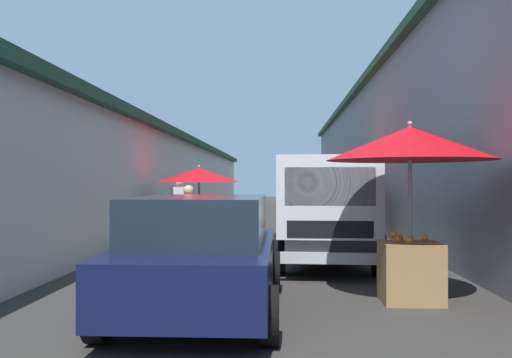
{
  "coord_description": "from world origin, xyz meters",
  "views": [
    {
      "loc": [
        -2.16,
        -0.36,
        1.63
      ],
      "look_at": [
        10.59,
        0.25,
        1.7
      ],
      "focal_mm": 38.07,
      "sensor_mm": 36.0,
      "label": 1
    }
  ],
  "objects_px": {
    "fruit_stall_far_right": "(323,176)",
    "fruit_stall_near_left": "(330,178)",
    "vendor_in_shade": "(179,202)",
    "plastic_stool": "(408,251)",
    "fruit_stall_far_left": "(201,186)",
    "vendor_by_crates": "(188,219)",
    "parked_scooter": "(377,225)",
    "hatchback_car": "(202,254)",
    "fruit_stall_mid_lane": "(410,163)",
    "delivery_truck": "(327,213)"
  },
  "relations": [
    {
      "from": "fruit_stall_far_left",
      "to": "fruit_stall_mid_lane",
      "type": "xyz_separation_m",
      "value": [
        -7.26,
        -3.99,
        0.38
      ]
    },
    {
      "from": "fruit_stall_near_left",
      "to": "hatchback_car",
      "type": "bearing_deg",
      "value": 167.02
    },
    {
      "from": "hatchback_car",
      "to": "delivery_truck",
      "type": "distance_m",
      "value": 4.05
    },
    {
      "from": "fruit_stall_mid_lane",
      "to": "delivery_truck",
      "type": "distance_m",
      "value": 3.03
    },
    {
      "from": "fruit_stall_near_left",
      "to": "vendor_by_crates",
      "type": "height_order",
      "value": "fruit_stall_near_left"
    },
    {
      "from": "fruit_stall_mid_lane",
      "to": "plastic_stool",
      "type": "xyz_separation_m",
      "value": [
        2.81,
        -0.62,
        -1.56
      ]
    },
    {
      "from": "fruit_stall_far_left",
      "to": "fruit_stall_far_right",
      "type": "bearing_deg",
      "value": -77.64
    },
    {
      "from": "plastic_stool",
      "to": "delivery_truck",
      "type": "bearing_deg",
      "value": 92.07
    },
    {
      "from": "fruit_stall_far_left",
      "to": "vendor_in_shade",
      "type": "xyz_separation_m",
      "value": [
        2.31,
        1.03,
        -0.52
      ]
    },
    {
      "from": "fruit_stall_far_right",
      "to": "parked_scooter",
      "type": "xyz_separation_m",
      "value": [
        -0.62,
        -1.41,
        -1.35
      ]
    },
    {
      "from": "fruit_stall_mid_lane",
      "to": "fruit_stall_far_right",
      "type": "relative_size",
      "value": 0.92
    },
    {
      "from": "fruit_stall_far_right",
      "to": "delivery_truck",
      "type": "xyz_separation_m",
      "value": [
        -5.25,
        0.33,
        -0.76
      ]
    },
    {
      "from": "parked_scooter",
      "to": "plastic_stool",
      "type": "relative_size",
      "value": 3.81
    },
    {
      "from": "vendor_by_crates",
      "to": "plastic_stool",
      "type": "xyz_separation_m",
      "value": [
        -0.43,
        -4.25,
        -0.57
      ]
    },
    {
      "from": "hatchback_car",
      "to": "fruit_stall_mid_lane",
      "type": "bearing_deg",
      "value": -73.07
    },
    {
      "from": "fruit_stall_near_left",
      "to": "hatchback_car",
      "type": "xyz_separation_m",
      "value": [
        -11.2,
        2.58,
        -1.03
      ]
    },
    {
      "from": "vendor_in_shade",
      "to": "plastic_stool",
      "type": "xyz_separation_m",
      "value": [
        -6.76,
        -5.64,
        -0.66
      ]
    },
    {
      "from": "fruit_stall_near_left",
      "to": "fruit_stall_far_right",
      "type": "relative_size",
      "value": 0.96
    },
    {
      "from": "fruit_stall_mid_lane",
      "to": "fruit_stall_far_right",
      "type": "xyz_separation_m",
      "value": [
        8.01,
        0.58,
        -0.09
      ]
    },
    {
      "from": "fruit_stall_far_right",
      "to": "vendor_by_crates",
      "type": "relative_size",
      "value": 1.72
    },
    {
      "from": "vendor_by_crates",
      "to": "vendor_in_shade",
      "type": "bearing_deg",
      "value": 12.39
    },
    {
      "from": "fruit_stall_far_right",
      "to": "plastic_stool",
      "type": "bearing_deg",
      "value": -166.96
    },
    {
      "from": "vendor_by_crates",
      "to": "parked_scooter",
      "type": "xyz_separation_m",
      "value": [
        4.14,
        -4.45,
        -0.45
      ]
    },
    {
      "from": "fruit_stall_mid_lane",
      "to": "parked_scooter",
      "type": "height_order",
      "value": "fruit_stall_mid_lane"
    },
    {
      "from": "hatchback_car",
      "to": "parked_scooter",
      "type": "distance_m",
      "value": 8.97
    },
    {
      "from": "vendor_by_crates",
      "to": "vendor_in_shade",
      "type": "xyz_separation_m",
      "value": [
        6.33,
        1.39,
        0.09
      ]
    },
    {
      "from": "fruit_stall_far_right",
      "to": "fruit_stall_near_left",
      "type": "bearing_deg",
      "value": -10.12
    },
    {
      "from": "vendor_in_shade",
      "to": "parked_scooter",
      "type": "xyz_separation_m",
      "value": [
        -2.19,
        -5.84,
        -0.54
      ]
    },
    {
      "from": "fruit_stall_far_left",
      "to": "vendor_by_crates",
      "type": "distance_m",
      "value": 4.08
    },
    {
      "from": "fruit_stall_far_left",
      "to": "vendor_by_crates",
      "type": "height_order",
      "value": "fruit_stall_far_left"
    },
    {
      "from": "fruit_stall_far_right",
      "to": "hatchback_car",
      "type": "relative_size",
      "value": 0.69
    },
    {
      "from": "plastic_stool",
      "to": "fruit_stall_far_left",
      "type": "bearing_deg",
      "value": 46.01
    },
    {
      "from": "delivery_truck",
      "to": "fruit_stall_mid_lane",
      "type": "bearing_deg",
      "value": -161.77
    },
    {
      "from": "hatchback_car",
      "to": "plastic_stool",
      "type": "xyz_separation_m",
      "value": [
        3.65,
        -3.36,
        -0.41
      ]
    },
    {
      "from": "parked_scooter",
      "to": "fruit_stall_far_right",
      "type": "bearing_deg",
      "value": 66.05
    },
    {
      "from": "fruit_stall_near_left",
      "to": "delivery_truck",
      "type": "bearing_deg",
      "value": 174.4
    },
    {
      "from": "fruit_stall_near_left",
      "to": "plastic_stool",
      "type": "relative_size",
      "value": 5.92
    },
    {
      "from": "hatchback_car",
      "to": "vendor_in_shade",
      "type": "bearing_deg",
      "value": 12.31
    },
    {
      "from": "fruit_stall_far_right",
      "to": "plastic_stool",
      "type": "distance_m",
      "value": 5.53
    },
    {
      "from": "delivery_truck",
      "to": "fruit_stall_near_left",
      "type": "bearing_deg",
      "value": -5.6
    },
    {
      "from": "fruit_stall_far_left",
      "to": "fruit_stall_mid_lane",
      "type": "height_order",
      "value": "fruit_stall_mid_lane"
    },
    {
      "from": "plastic_stool",
      "to": "fruit_stall_mid_lane",
      "type": "bearing_deg",
      "value": 167.56
    },
    {
      "from": "delivery_truck",
      "to": "fruit_stall_far_right",
      "type": "bearing_deg",
      "value": -3.55
    },
    {
      "from": "fruit_stall_mid_lane",
      "to": "parked_scooter",
      "type": "distance_m",
      "value": 7.57
    },
    {
      "from": "fruit_stall_far_left",
      "to": "vendor_in_shade",
      "type": "distance_m",
      "value": 2.58
    },
    {
      "from": "fruit_stall_near_left",
      "to": "fruit_stall_far_right",
      "type": "distance_m",
      "value": 2.39
    },
    {
      "from": "fruit_stall_near_left",
      "to": "parked_scooter",
      "type": "bearing_deg",
      "value": -161.69
    },
    {
      "from": "fruit_stall_near_left",
      "to": "plastic_stool",
      "type": "bearing_deg",
      "value": -174.08
    },
    {
      "from": "hatchback_car",
      "to": "parked_scooter",
      "type": "bearing_deg",
      "value": -23.46
    },
    {
      "from": "fruit_stall_far_right",
      "to": "hatchback_car",
      "type": "xyz_separation_m",
      "value": [
        -8.85,
        2.16,
        -1.06
      ]
    }
  ]
}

